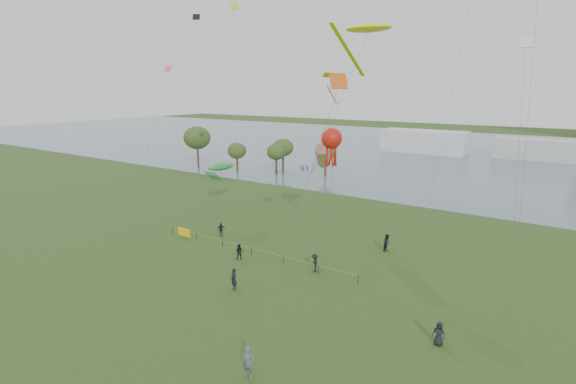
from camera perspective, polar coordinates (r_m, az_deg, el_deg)
The scene contains 19 objects.
ground_plane at distance 32.38m, azimuth -10.30°, elevation -17.55°, with size 400.00×400.00×0.00m, color #213B12.
lake at distance 122.34m, azimuth 24.05°, elevation 4.79°, with size 400.00×120.00×0.08m, color slate.
pavilion_left at distance 119.66m, azimuth 18.10°, elevation 6.58°, with size 22.00×8.00×6.00m, color silver.
pavilion_right at distance 118.58m, azimuth 30.67°, elevation 5.02°, with size 18.00×7.00×5.00m, color silver.
trees at distance 88.10m, azimuth -5.77°, elevation 6.40°, with size 32.27×12.92×9.01m.
fence at distance 47.65m, azimuth -10.83°, elevation -6.28°, with size 24.07×0.07×1.05m.
kite_flyer at distance 26.87m, azimuth -5.46°, elevation -22.19°, with size 0.71×0.46×1.94m, color #5A5B62.
spectator_a at distance 42.76m, azimuth -6.64°, elevation -8.13°, with size 0.79×0.61×1.62m, color black.
spectator_b at distance 39.81m, azimuth 3.67°, elevation -9.66°, with size 1.15×0.66×1.78m, color black.
spectator_c at distance 49.60m, azimuth -9.17°, elevation -5.08°, with size 0.95×0.40×1.62m, color black.
spectator_d at distance 31.17m, azimuth 19.94°, elevation -17.73°, with size 0.83×0.54×1.70m, color black.
spectator_f at distance 36.74m, azimuth -7.42°, elevation -11.73°, with size 0.70×0.46×1.92m, color black.
spectator_g at distance 45.78m, azimuth 13.40°, elevation -6.76°, with size 0.91×0.71×1.86m, color black.
kite_stingray at distance 43.43m, azimuth 10.83°, elevation 21.02°, with size 8.52×9.93×22.81m.
kite_windsock at distance 49.16m, azimuth 4.79°, elevation 5.08°, with size 6.71×9.66×11.17m.
kite_creature at distance 57.20m, azimuth -9.17°, elevation 3.41°, with size 6.17×8.97×7.02m.
kite_octopus at distance 43.20m, azimuth 5.98°, elevation 7.21°, with size 4.78×7.35×12.98m.
kite_delta at distance 30.32m, azimuth 6.22°, elevation 12.75°, with size 1.36×12.18×17.90m.
small_kites at distance 44.97m, azimuth 4.34°, elevation 23.75°, with size 38.84×11.97×11.29m.
Camera 1 is at (19.59, -19.59, 16.75)m, focal length 26.00 mm.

